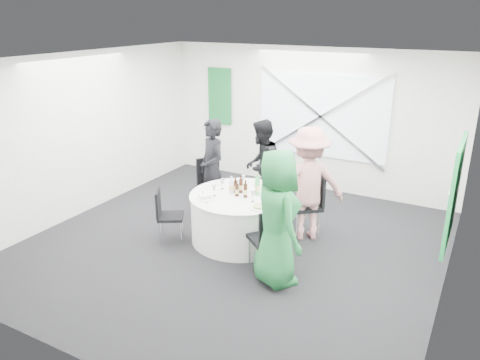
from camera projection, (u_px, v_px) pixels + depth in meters
The scene contains 44 objects.
floor at pixel (234, 244), 7.27m from camera, with size 6.00×6.00×0.00m, color black.
ceiling at pixel (233, 59), 6.32m from camera, with size 6.00×6.00×0.00m, color white.
wall_back at pixel (308, 119), 9.28m from camera, with size 6.00×6.00×0.00m, color white.
wall_front at pixel (74, 242), 4.32m from camera, with size 6.00×6.00×0.00m, color white.
wall_left at pixel (84, 134), 8.15m from camera, with size 6.00×6.00×0.00m, color white.
wall_right at pixel (457, 195), 5.45m from camera, with size 6.00×6.00×0.00m, color white.
window_panel at pixel (322, 116), 9.07m from camera, with size 2.60×0.03×1.60m, color silver.
window_brace_a at pixel (321, 116), 9.04m from camera, with size 0.05×0.05×3.16m, color silver.
window_brace_b at pixel (321, 116), 9.04m from camera, with size 0.05×0.05×3.16m, color silver.
green_banner at pixel (220, 96), 10.03m from camera, with size 0.55×0.04×1.20m, color #125E2F.
green_sign at pixel (454, 193), 6.04m from camera, with size 0.05×1.20×1.40m, color green.
banquet_table at pixel (240, 217), 7.31m from camera, with size 1.56×1.56×0.76m.
chair_back at pixel (278, 184), 8.15m from camera, with size 0.49×0.50×0.99m.
chair_back_left at pixel (211, 181), 8.27m from camera, with size 0.63×0.63×0.99m.
chair_back_right at pixel (312, 200), 7.43m from camera, with size 0.64×0.64×1.00m.
chair_front_right at pixel (269, 235), 6.30m from camera, with size 0.62×0.62×0.97m.
chair_front_left at pixel (166, 212), 7.23m from camera, with size 0.53×0.53×0.85m.
person_man_back_left at pixel (212, 169), 8.01m from camera, with size 0.63×0.42×1.74m, color black.
person_man_back at pixel (261, 166), 8.33m from camera, with size 0.80×0.44×1.65m, color black.
person_woman_pink at pixel (308, 184), 7.23m from camera, with size 1.16×0.54×1.80m, color #CC8485.
person_woman_green at pixel (277, 218), 6.00m from camera, with size 0.89×0.58×1.83m, color #217939.
plate_back at pixel (261, 184), 7.59m from camera, with size 0.28×0.28×0.01m.
plate_back_left at pixel (219, 183), 7.65m from camera, with size 0.25×0.25×0.01m.
plate_back_right at pixel (276, 193), 7.19m from camera, with size 0.26×0.26×0.04m.
plate_front_right at pixel (259, 207), 6.69m from camera, with size 0.28×0.28×0.04m.
plate_front_left at pixel (206, 199), 7.01m from camera, with size 0.28×0.28×0.01m.
napkin at pixel (205, 196), 7.01m from camera, with size 0.17×0.11×0.05m, color silver.
beer_bottle_a at pixel (235, 187), 7.24m from camera, with size 0.06×0.06×0.25m.
beer_bottle_b at pixel (241, 186), 7.23m from camera, with size 0.06×0.06×0.28m.
beer_bottle_c at pixel (245, 191), 7.05m from camera, with size 0.06×0.06×0.27m.
beer_bottle_d at pixel (237, 190), 7.10m from camera, with size 0.06×0.06×0.25m.
green_water_bottle at pixel (257, 187), 7.12m from camera, with size 0.08×0.08×0.33m.
clear_water_bottle at pixel (231, 186), 7.22m from camera, with size 0.08×0.08×0.27m.
wine_glass_a at pixel (253, 194), 6.88m from camera, with size 0.07×0.07×0.17m.
wine_glass_b at pixel (214, 188), 7.09m from camera, with size 0.07×0.07×0.17m.
wine_glass_c at pixel (267, 187), 7.15m from camera, with size 0.07×0.07×0.17m.
wine_glass_d at pixel (243, 178), 7.54m from camera, with size 0.07×0.07×0.17m.
wine_glass_e at pixel (222, 181), 7.37m from camera, with size 0.07×0.07×0.17m.
fork_a at pixel (203, 193), 7.23m from camera, with size 0.01×0.15×0.01m, color silver.
knife_a at pixel (207, 202), 6.90m from camera, with size 0.01×0.15×0.01m, color silver.
fork_b at pixel (266, 185), 7.55m from camera, with size 0.01×0.15×0.01m, color silver.
knife_b at pixel (248, 182), 7.71m from camera, with size 0.01×0.15×0.01m, color silver.
fork_c at pixel (277, 199), 7.02m from camera, with size 0.01×0.15×0.01m, color silver.
knife_c at pixel (276, 191), 7.32m from camera, with size 0.01×0.15×0.01m, color silver.
Camera 1 is at (3.20, -5.66, 3.41)m, focal length 35.00 mm.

